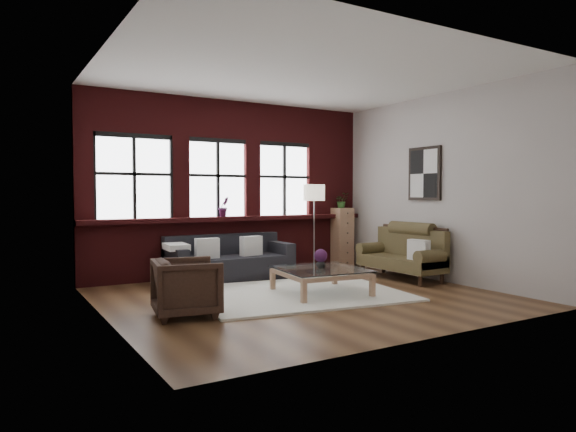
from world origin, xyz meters
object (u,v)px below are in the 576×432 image
armchair (187,287)px  vintage_settee (400,253)px  floor_lamp (314,225)px  drawer_chest (342,237)px  vase (321,263)px  dark_sofa (230,257)px  coffee_table (321,282)px

armchair → vintage_settee: bearing=-70.4°
vintage_settee → floor_lamp: size_ratio=0.93×
drawer_chest → vase: bearing=-132.4°
vintage_settee → vase: vintage_settee is taller
vintage_settee → floor_lamp: (-0.96, 1.29, 0.46)m
drawer_chest → floor_lamp: size_ratio=0.66×
dark_sofa → coffee_table: bearing=-72.4°
dark_sofa → vase: size_ratio=14.54×
dark_sofa → drawer_chest: size_ratio=1.80×
armchair → floor_lamp: floor_lamp is taller
vase → floor_lamp: (1.04, 1.74, 0.44)m
vase → armchair: bearing=-172.5°
armchair → drawer_chest: bearing=-49.4°
armchair → drawer_chest: 4.94m
vintage_settee → coffee_table: 2.06m
drawer_chest → vintage_settee: bearing=-92.0°
vintage_settee → floor_lamp: bearing=126.5°
dark_sofa → vintage_settee: size_ratio=1.28×
vase → coffee_table: bearing=-90.0°
drawer_chest → floor_lamp: (-1.02, -0.51, 0.31)m
coffee_table → vase: vase is taller
vase → drawer_chest: bearing=47.6°
armchair → vase: 2.19m
drawer_chest → floor_lamp: floor_lamp is taller
coffee_table → floor_lamp: size_ratio=0.67×
coffee_table → floor_lamp: 2.15m
dark_sofa → floor_lamp: bearing=-5.8°
vintage_settee → vase: 2.05m
coffee_table → dark_sofa: bearing=107.6°
vase → floor_lamp: floor_lamp is taller
dark_sofa → floor_lamp: (1.64, -0.17, 0.52)m
dark_sofa → vintage_settee: vintage_settee is taller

